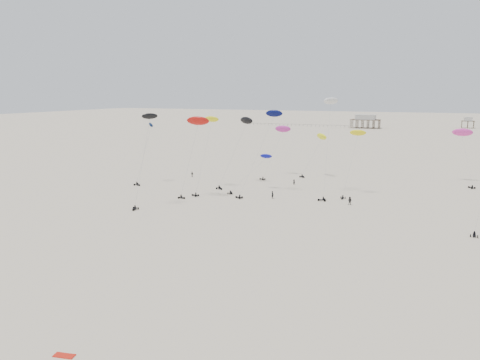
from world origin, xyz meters
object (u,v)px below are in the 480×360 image
at_px(pavilion_small, 468,123).
at_px(rig_0, 354,147).
at_px(pavilion_main, 365,122).
at_px(spectator_0, 272,199).
at_px(rig_4, 319,143).

distance_m(pavilion_small, rig_0, 267.85).
bearing_deg(rig_0, pavilion_main, -81.66).
bearing_deg(pavilion_small, spectator_0, -101.63).
bearing_deg(spectator_0, pavilion_small, -72.95).
relative_size(pavilion_main, rig_4, 1.48).
distance_m(rig_0, rig_4, 27.16).
height_order(pavilion_main, spectator_0, pavilion_main).
bearing_deg(rig_0, rig_4, -56.08).
height_order(pavilion_small, rig_4, rig_4).
relative_size(rig_0, rig_4, 1.24).
bearing_deg(rig_4, rig_0, 76.77).
xyz_separation_m(pavilion_small, rig_0, (-39.55, -264.77, 8.87)).
height_order(pavilion_main, rig_0, rig_0).
bearing_deg(spectator_0, pavilion_main, -58.36).
height_order(pavilion_small, spectator_0, pavilion_small).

